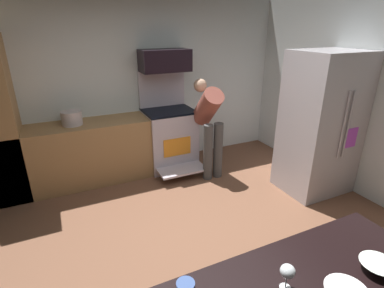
{
  "coord_description": "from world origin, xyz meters",
  "views": [
    {
      "loc": [
        -1.13,
        -2.25,
        2.19
      ],
      "look_at": [
        0.07,
        0.3,
        1.05
      ],
      "focal_mm": 27.75,
      "sensor_mm": 36.0,
      "label": 1
    }
  ],
  "objects_px": {
    "wine_glass_far": "(288,272)",
    "microwave": "(165,60)",
    "stock_pot": "(72,118)",
    "person_cook": "(209,121)",
    "oven_range": "(169,136)",
    "refrigerator": "(321,124)",
    "mixing_bowl_small": "(378,267)"
  },
  "relations": [
    {
      "from": "person_cook",
      "to": "oven_range",
      "type": "bearing_deg",
      "value": 129.54
    },
    {
      "from": "oven_range",
      "to": "microwave",
      "type": "relative_size",
      "value": 2.06
    },
    {
      "from": "person_cook",
      "to": "stock_pot",
      "type": "distance_m",
      "value": 1.93
    },
    {
      "from": "microwave",
      "to": "wine_glass_far",
      "type": "bearing_deg",
      "value": -100.43
    },
    {
      "from": "mixing_bowl_small",
      "to": "wine_glass_far",
      "type": "distance_m",
      "value": 0.57
    },
    {
      "from": "wine_glass_far",
      "to": "person_cook",
      "type": "bearing_deg",
      "value": 69.35
    },
    {
      "from": "refrigerator",
      "to": "oven_range",
      "type": "bearing_deg",
      "value": 135.81
    },
    {
      "from": "wine_glass_far",
      "to": "microwave",
      "type": "bearing_deg",
      "value": 79.57
    },
    {
      "from": "oven_range",
      "to": "microwave",
      "type": "height_order",
      "value": "microwave"
    },
    {
      "from": "stock_pot",
      "to": "mixing_bowl_small",
      "type": "bearing_deg",
      "value": -69.39
    },
    {
      "from": "mixing_bowl_small",
      "to": "wine_glass_far",
      "type": "height_order",
      "value": "wine_glass_far"
    },
    {
      "from": "mixing_bowl_small",
      "to": "stock_pot",
      "type": "relative_size",
      "value": 0.73
    },
    {
      "from": "oven_range",
      "to": "person_cook",
      "type": "bearing_deg",
      "value": -50.46
    },
    {
      "from": "oven_range",
      "to": "microwave",
      "type": "bearing_deg",
      "value": 90.0
    },
    {
      "from": "oven_range",
      "to": "stock_pot",
      "type": "bearing_deg",
      "value": 179.46
    },
    {
      "from": "stock_pot",
      "to": "refrigerator",
      "type": "bearing_deg",
      "value": -27.4
    },
    {
      "from": "oven_range",
      "to": "refrigerator",
      "type": "xyz_separation_m",
      "value": [
        1.58,
        -1.54,
        0.44
      ]
    },
    {
      "from": "person_cook",
      "to": "wine_glass_far",
      "type": "bearing_deg",
      "value": -110.65
    },
    {
      "from": "wine_glass_far",
      "to": "stock_pot",
      "type": "relative_size",
      "value": 0.55
    },
    {
      "from": "oven_range",
      "to": "microwave",
      "type": "distance_m",
      "value": 1.18
    },
    {
      "from": "refrigerator",
      "to": "wine_glass_far",
      "type": "xyz_separation_m",
      "value": [
        -2.22,
        -1.83,
        0.06
      ]
    },
    {
      "from": "mixing_bowl_small",
      "to": "microwave",
      "type": "bearing_deg",
      "value": 88.55
    },
    {
      "from": "microwave",
      "to": "wine_glass_far",
      "type": "xyz_separation_m",
      "value": [
        -0.64,
        -3.47,
        -0.68
      ]
    },
    {
      "from": "microwave",
      "to": "wine_glass_far",
      "type": "height_order",
      "value": "microwave"
    },
    {
      "from": "refrigerator",
      "to": "mixing_bowl_small",
      "type": "bearing_deg",
      "value": -130.47
    },
    {
      "from": "microwave",
      "to": "person_cook",
      "type": "height_order",
      "value": "microwave"
    },
    {
      "from": "refrigerator",
      "to": "person_cook",
      "type": "relative_size",
      "value": 1.32
    },
    {
      "from": "mixing_bowl_small",
      "to": "stock_pot",
      "type": "distance_m",
      "value": 3.75
    },
    {
      "from": "oven_range",
      "to": "mixing_bowl_small",
      "type": "distance_m",
      "value": 3.53
    },
    {
      "from": "oven_range",
      "to": "microwave",
      "type": "xyz_separation_m",
      "value": [
        0.0,
        0.09,
        1.18
      ]
    },
    {
      "from": "oven_range",
      "to": "stock_pot",
      "type": "relative_size",
      "value": 5.55
    },
    {
      "from": "person_cook",
      "to": "wine_glass_far",
      "type": "xyz_separation_m",
      "value": [
        -1.07,
        -2.85,
        0.15
      ]
    }
  ]
}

